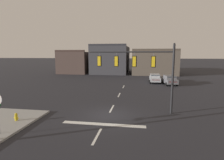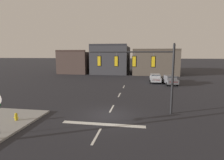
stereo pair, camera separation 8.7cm
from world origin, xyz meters
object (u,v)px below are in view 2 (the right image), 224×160
(fire_hydrant, at_px, (16,118))
(car_lot_middle, at_px, (155,78))
(signal_mast_near_side, at_px, (141,65))
(car_lot_nearside, at_px, (170,80))

(fire_hydrant, bearing_deg, car_lot_middle, 61.00)
(signal_mast_near_side, xyz_separation_m, fire_hydrant, (-9.48, -4.46, -3.92))
(car_lot_middle, bearing_deg, fire_hydrant, -119.00)
(signal_mast_near_side, height_order, car_lot_nearside, signal_mast_near_side)
(signal_mast_near_side, height_order, fire_hydrant, signal_mast_near_side)
(car_lot_middle, bearing_deg, signal_mast_near_side, -98.63)
(signal_mast_near_side, xyz_separation_m, car_lot_nearside, (4.97, 15.53, -3.40))
(signal_mast_near_side, bearing_deg, car_lot_middle, 81.37)
(car_lot_nearside, relative_size, car_lot_middle, 1.03)
(car_lot_nearside, distance_m, fire_hydrant, 24.67)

